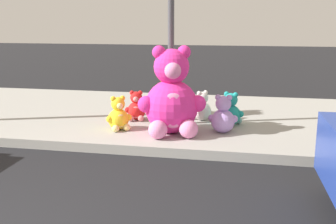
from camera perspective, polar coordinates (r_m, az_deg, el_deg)
The scene contains 9 objects.
sidewalk at distance 8.26m, azimuth -5.39°, elevation -0.46°, with size 28.00×4.40×0.15m, color #9E9B93.
sign_pole at distance 7.03m, azimuth 0.43°, elevation 11.86°, with size 0.56×0.11×3.20m.
plush_pink_large at distance 6.54m, azimuth 0.52°, elevation 1.85°, with size 1.08×1.01×1.43m.
plush_teal at distance 7.22m, azimuth 8.84°, elevation 0.05°, with size 0.44×0.42×0.60m.
plush_brown at distance 7.93m, azimuth -0.46°, elevation 1.64°, with size 0.50×0.50×0.70m.
plush_white at distance 7.52m, azimuth 4.74°, elevation 0.53°, with size 0.40×0.39×0.55m.
plush_lavender at distance 6.72m, azimuth 7.76°, elevation -0.73°, with size 0.49×0.43×0.64m.
plush_red at distance 7.52m, azimuth -4.49°, elevation 0.53°, with size 0.42×0.39×0.55m.
plush_yellow at distance 6.87m, azimuth -6.97°, elevation -0.60°, with size 0.40×0.42×0.58m.
Camera 1 is at (2.30, -2.51, 1.97)m, focal length 43.24 mm.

